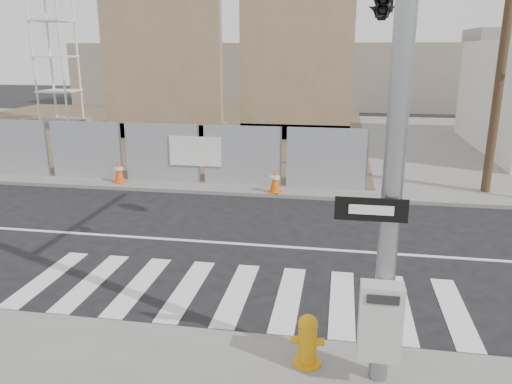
% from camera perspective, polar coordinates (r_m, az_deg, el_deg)
% --- Properties ---
extents(ground, '(100.00, 100.00, 0.00)m').
position_cam_1_polar(ground, '(12.04, 0.28, -6.12)').
color(ground, black).
rests_on(ground, ground).
extents(sidewalk_far, '(50.00, 20.00, 0.12)m').
position_cam_1_polar(sidewalk_far, '(25.47, 5.53, 5.81)').
color(sidewalk_far, slate).
rests_on(sidewalk_far, ground).
extents(signal_pole, '(0.96, 5.87, 7.00)m').
position_cam_1_polar(signal_pole, '(8.99, 14.62, 17.08)').
color(signal_pole, gray).
rests_on(signal_pole, sidewalk_near).
extents(chain_link_fence, '(24.60, 0.04, 2.00)m').
position_cam_1_polar(chain_link_fence, '(20.20, -26.37, 4.60)').
color(chain_link_fence, gray).
rests_on(chain_link_fence, sidewalk_far).
extents(concrete_wall_left, '(6.00, 1.30, 8.00)m').
position_cam_1_polar(concrete_wall_left, '(25.69, -10.62, 13.16)').
color(concrete_wall_left, '#7C674A').
rests_on(concrete_wall_left, sidewalk_far).
extents(concrete_wall_right, '(5.50, 1.30, 8.00)m').
position_cam_1_polar(concrete_wall_right, '(25.22, 4.59, 13.32)').
color(concrete_wall_right, '#7C674A').
rests_on(concrete_wall_right, sidewalk_far).
extents(utility_pole_right, '(1.60, 0.28, 10.00)m').
position_cam_1_polar(utility_pole_right, '(17.16, 26.74, 16.62)').
color(utility_pole_right, '#4A3522').
rests_on(utility_pole_right, sidewalk_far).
extents(fire_hydrant, '(0.51, 0.51, 0.79)m').
position_cam_1_polar(fire_hydrant, '(7.52, 5.91, -16.47)').
color(fire_hydrant, orange).
rests_on(fire_hydrant, sidewalk_near).
extents(traffic_cone_c, '(0.48, 0.48, 0.75)m').
position_cam_1_polar(traffic_cone_c, '(17.73, -15.39, 2.22)').
color(traffic_cone_c, '#E5490C').
rests_on(traffic_cone_c, sidewalk_far).
extents(traffic_cone_d, '(0.48, 0.48, 0.77)m').
position_cam_1_polar(traffic_cone_d, '(15.88, 2.18, 1.26)').
color(traffic_cone_d, '#E1560B').
rests_on(traffic_cone_d, sidewalk_far).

